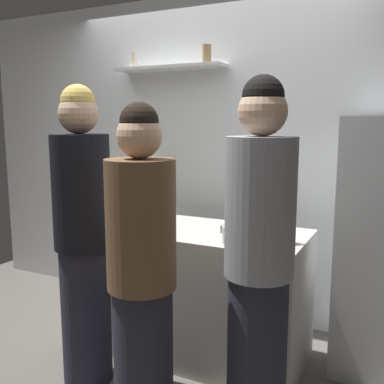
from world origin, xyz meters
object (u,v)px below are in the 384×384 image
Objects in this scene: wine_bottle_dark_glass at (154,204)px; person_grey_hoodie at (259,264)px; utensil_holder at (232,235)px; wine_bottle_pale_glass at (135,199)px; water_bottle_plastic at (140,215)px; wine_bottle_amber_glass at (282,226)px; person_brown_jacket at (142,279)px; baking_pan at (251,228)px; person_blonde at (83,238)px.

person_grey_hoodie is (1.03, -0.73, -0.09)m from wine_bottle_dark_glass.
wine_bottle_pale_glass is at bearing 154.69° from utensil_holder.
wine_bottle_pale_glass is (-1.00, 0.48, 0.06)m from utensil_holder.
wine_bottle_pale_glass is 1.49× the size of water_bottle_plastic.
wine_bottle_amber_glass is (1.26, -0.33, -0.01)m from wine_bottle_pale_glass.
person_brown_jacket is (-0.48, -0.79, -0.15)m from wine_bottle_amber_glass.
wine_bottle_dark_glass reaches higher than water_bottle_plastic.
utensil_holder is 0.13× the size of person_brown_jacket.
baking_pan is 0.76m from wine_bottle_dark_glass.
wine_bottle_dark_glass is 1.27m from person_grey_hoodie.
utensil_holder is 0.89m from person_blonde.
wine_bottle_amber_glass is 1.03m from wine_bottle_dark_glass.
wine_bottle_amber_glass is at bearing 74.38° from person_grey_hoodie.
person_brown_jacket reaches higher than water_bottle_plastic.
wine_bottle_pale_glass reaches higher than water_bottle_plastic.
wine_bottle_dark_glass reaches higher than wine_bottle_pale_glass.
water_bottle_plastic reaches higher than baking_pan.
water_bottle_plastic is (-0.71, -0.23, 0.07)m from baking_pan.
wine_bottle_pale_glass is 0.95× the size of wine_bottle_dark_glass.
baking_pan is at bearing 145.96° from wine_bottle_amber_glass.
wine_bottle_amber_glass is at bearing -11.32° from wine_bottle_dark_glass.
wine_bottle_pale_glass is at bearing -175.19° from person_blonde.
wine_bottle_dark_glass is at bearing 100.41° from water_bottle_plastic.
wine_bottle_dark_glass reaches higher than utensil_holder.
person_brown_jacket is 0.93× the size of person_grey_hoodie.
person_grey_hoodie is at bearing -68.36° from baking_pan.
water_bottle_plastic is 0.87m from person_brown_jacket.
utensil_holder is 0.68× the size of wine_bottle_dark_glass.
baking_pan is 0.31m from wine_bottle_amber_glass.
utensil_holder is 0.48m from person_grey_hoodie.
wine_bottle_amber_glass reaches higher than water_bottle_plastic.
wine_bottle_amber_glass is (0.26, 0.15, 0.05)m from utensil_holder.
wine_bottle_amber_glass reaches higher than baking_pan.
water_bottle_plastic is at bearing -176.07° from wine_bottle_amber_glass.
person_grey_hoodie reaches higher than person_blonde.
person_brown_jacket is (0.48, -0.72, -0.14)m from water_bottle_plastic.
wine_bottle_amber_glass is at bearing 29.62° from utensil_holder.
baking_pan is at bearing 18.25° from water_bottle_plastic.
wine_bottle_dark_glass is (0.26, -0.13, 0.01)m from wine_bottle_pale_glass.
baking_pan is 0.19× the size of person_blonde.
person_brown_jacket is at bearing 57.30° from person_blonde.
baking_pan is at bearing 93.07° from person_grey_hoodie.
person_brown_jacket is at bearing -109.17° from utensil_holder.
utensil_holder is 0.68m from person_brown_jacket.
utensil_holder is 0.12× the size of person_blonde.
person_blonde is at bearing -76.85° from wine_bottle_pale_glass.
wine_bottle_amber_glass is 1.19m from person_blonde.
person_brown_jacket reaches higher than wine_bottle_pale_glass.
utensil_holder is at bearing 108.52° from person_grey_hoodie.
utensil_holder is 0.70m from water_bottle_plastic.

